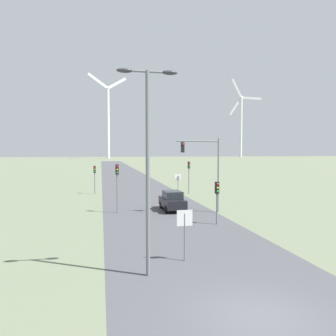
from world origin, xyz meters
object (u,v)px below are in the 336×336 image
stop_sign_far (178,180)px  wind_turbine_left (108,116)px  traffic_light_post_near_left (117,178)px  traffic_light_mast_overhead (205,161)px  traffic_light_post_mid_right (189,170)px  stop_sign_near (185,225)px  wind_turbine_center (241,121)px  traffic_light_post_near_right (217,193)px  traffic_light_post_mid_left (95,173)px  car_approaching (172,201)px  streetlamp (148,147)px

stop_sign_far → wind_turbine_left: 199.51m
traffic_light_post_near_left → traffic_light_mast_overhead: (7.66, -1.49, 1.48)m
traffic_light_post_near_left → traffic_light_post_mid_right: bearing=49.9°
stop_sign_near → traffic_light_post_near_left: (-2.69, 13.57, 1.36)m
stop_sign_near → wind_turbine_center: size_ratio=0.04×
traffic_light_post_near_left → traffic_light_post_mid_right: 15.20m
stop_sign_near → traffic_light_post_mid_right: (7.09, 25.21, 1.23)m
stop_sign_far → traffic_light_post_near_right: size_ratio=0.77×
stop_sign_near → traffic_light_post_mid_left: traffic_light_post_mid_left is taller
traffic_light_post_near_left → car_approaching: traffic_light_post_near_left is taller
traffic_light_post_near_left → traffic_light_post_mid_left: (-2.20, 13.56, -0.50)m
traffic_light_post_near_left → wind_turbine_left: bearing=88.9°
traffic_light_post_near_left → wind_turbine_center: bearing=63.5°
streetlamp → traffic_light_post_mid_left: streetlamp is taller
traffic_light_post_near_right → wind_turbine_center: 264.32m
traffic_light_post_mid_right → traffic_light_post_near_right: bearing=-98.5°
traffic_light_mast_overhead → wind_turbine_left: 212.97m
stop_sign_far → traffic_light_post_mid_left: size_ratio=0.68×
streetlamp → stop_sign_near: streetlamp is taller
streetlamp → car_approaching: size_ratio=2.19×
stop_sign_far → traffic_light_mast_overhead: traffic_light_mast_overhead is taller
traffic_light_mast_overhead → wind_turbine_center: (108.42, 234.53, 25.96)m
traffic_light_mast_overhead → stop_sign_far: bearing=86.5°
stop_sign_near → traffic_light_post_mid_right: 26.22m
traffic_light_post_near_left → wind_turbine_center: 261.79m
wind_turbine_left → traffic_light_post_near_right: bearing=-89.1°
wind_turbine_left → stop_sign_far: bearing=-88.7°
traffic_light_mast_overhead → car_approaching: traffic_light_mast_overhead is taller
stop_sign_far → car_approaching: (-3.44, -12.26, -0.82)m
traffic_light_mast_overhead → car_approaching: 4.86m
traffic_light_post_near_left → traffic_light_post_near_right: traffic_light_post_near_left is taller
stop_sign_far → wind_turbine_center: size_ratio=0.04×
traffic_light_post_mid_right → traffic_light_post_mid_left: bearing=170.9°
traffic_light_post_near_left → traffic_light_post_near_right: size_ratio=1.34×
streetlamp → traffic_light_post_mid_right: streetlamp is taller
traffic_light_post_near_left → wind_turbine_left: (3.88, 209.92, 26.95)m
streetlamp → traffic_light_post_mid_left: 29.00m
car_approaching → wind_turbine_left: bearing=90.3°
traffic_light_post_near_left → car_approaching: bearing=2.6°
traffic_light_mast_overhead → traffic_light_post_near_left: bearing=169.0°
traffic_light_post_mid_right → traffic_light_post_near_left: bearing=-130.1°
streetlamp → stop_sign_far: 29.02m
stop_sign_far → traffic_light_post_near_left: bearing=-124.3°
car_approaching → stop_sign_far: bearing=74.3°
stop_sign_far → car_approaching: bearing=-105.7°
traffic_light_post_near_left → traffic_light_mast_overhead: size_ratio=0.65×
streetlamp → stop_sign_near: (2.08, 1.57, -3.91)m
traffic_light_post_mid_left → wind_turbine_center: bearing=61.7°
traffic_light_post_mid_left → stop_sign_near: bearing=-79.8°
traffic_light_post_near_right → stop_sign_far: bearing=85.7°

